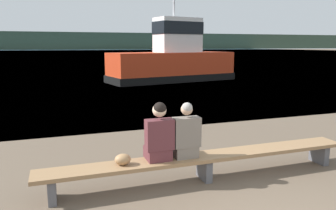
{
  "coord_description": "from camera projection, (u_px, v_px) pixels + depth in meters",
  "views": [
    {
      "loc": [
        -2.27,
        -2.56,
        2.34
      ],
      "look_at": [
        0.47,
        5.4,
        0.8
      ],
      "focal_mm": 35.0,
      "sensor_mm": 36.0,
      "label": 1
    }
  ],
  "objects": [
    {
      "name": "water_surface",
      "position": [
        60.0,
        51.0,
        120.79
      ],
      "size": [
        240.0,
        240.0,
        0.0
      ],
      "primitive_type": "plane",
      "color": "teal",
      "rests_on": "ground"
    },
    {
      "name": "far_shoreline",
      "position": [
        58.0,
        41.0,
        179.53
      ],
      "size": [
        600.0,
        12.0,
        9.3
      ],
      "primitive_type": "cube",
      "color": "#2D3D2D",
      "rests_on": "ground"
    },
    {
      "name": "bench_main",
      "position": [
        204.0,
        160.0,
        5.74
      ],
      "size": [
        5.68,
        0.5,
        0.45
      ],
      "color": "#8E6B47",
      "rests_on": "ground"
    },
    {
      "name": "person_left",
      "position": [
        159.0,
        136.0,
        5.39
      ],
      "size": [
        0.46,
        0.44,
        0.99
      ],
      "color": "#56282D",
      "rests_on": "bench_main"
    },
    {
      "name": "person_right",
      "position": [
        186.0,
        135.0,
        5.56
      ],
      "size": [
        0.46,
        0.43,
        0.96
      ],
      "color": "#70665B",
      "rests_on": "bench_main"
    },
    {
      "name": "shopping_bag",
      "position": [
        123.0,
        159.0,
        5.24
      ],
      "size": [
        0.26,
        0.21,
        0.18
      ],
      "color": "#9E754C",
      "rests_on": "bench_main"
    },
    {
      "name": "tugboat_red",
      "position": [
        173.0,
        61.0,
        21.59
      ],
      "size": [
        8.87,
        4.34,
        7.45
      ],
      "rotation": [
        0.0,
        0.0,
        1.77
      ],
      "color": "red",
      "rests_on": "water_surface"
    }
  ]
}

